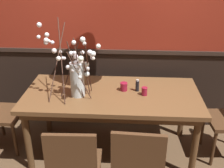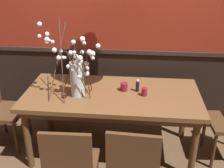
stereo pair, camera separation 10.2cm
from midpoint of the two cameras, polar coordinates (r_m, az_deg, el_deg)
ground_plane at (r=3.44m, az=0.87°, el=-13.33°), size 24.00×24.00×0.00m
back_wall at (r=3.47m, az=2.01°, el=12.35°), size 4.91×0.14×2.77m
dining_table at (r=3.07m, az=0.95°, el=-3.23°), size 1.90×0.92×0.77m
chair_far_side_right at (r=3.94m, az=5.65°, el=0.47°), size 0.45×0.42×0.91m
chair_head_west_end at (r=3.53m, az=-21.08°, el=-4.48°), size 0.41×0.46×0.87m
chair_far_side_left at (r=3.94m, az=-2.26°, el=0.75°), size 0.44×0.45×0.93m
chair_near_side_right at (r=2.40m, az=5.64°, el=-16.81°), size 0.46×0.46×0.95m
chair_near_side_left at (r=2.49m, az=-7.26°, el=-16.01°), size 0.45×0.44×0.90m
vase_with_blossoms at (r=2.89m, az=-6.27°, el=2.20°), size 0.66×0.51×0.80m
candle_holder_nearer_center at (r=3.06m, az=3.42°, el=-0.57°), size 0.08×0.08×0.09m
candle_holder_nearer_edge at (r=2.98m, az=7.60°, el=-1.58°), size 0.07×0.07×0.09m
condiment_bottle at (r=3.05m, az=6.19°, el=-0.42°), size 0.04×0.04×0.14m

